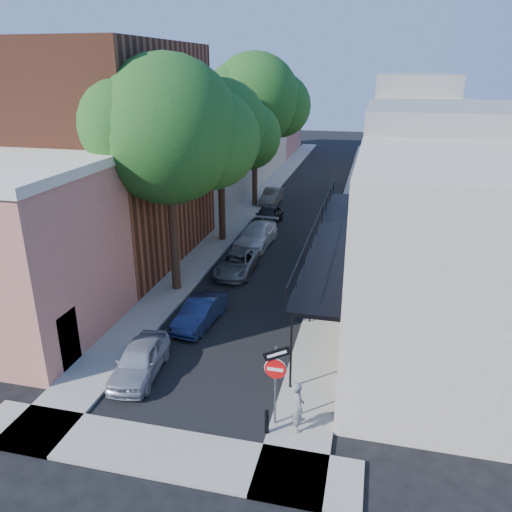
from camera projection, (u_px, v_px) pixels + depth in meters
The scene contains 19 objects.
ground at pixel (170, 431), 15.69m from camera, with size 160.00×160.00×0.00m, color black.
road_surface at pixel (306, 200), 42.95m from camera, with size 6.00×64.00×0.01m, color black.
sidewalk_left at pixel (261, 196), 43.81m from camera, with size 2.00×64.00×0.12m, color gray.
sidewalk_right at pixel (353, 202), 42.06m from camera, with size 2.00×64.00×0.12m, color gray.
sidewalk_cross at pixel (157, 452), 14.76m from camera, with size 12.00×2.00×0.12m, color gray.
buildings_left at pixel (196, 140), 42.10m from camera, with size 10.10×59.10×12.00m.
buildings_right at pixel (421, 153), 38.96m from camera, with size 9.80×55.00×10.00m.
sign_post at pixel (276, 372), 15.16m from camera, with size 0.89×0.17×2.99m.
bollard at pixel (267, 422), 15.30m from camera, with size 0.14×0.14×0.80m, color black.
oak_near at pixel (178, 133), 22.95m from camera, with size 7.48×6.80×11.42m.
oak_mid at pixel (227, 131), 30.49m from camera, with size 6.60×6.00×10.20m.
oak_far at pixel (261, 101), 38.27m from camera, with size 7.70×7.00×11.90m.
parked_car_a at pixel (140, 360), 18.34m from camera, with size 1.48×3.67×1.25m, color #9297A2.
parked_car_b at pixel (200, 312), 21.99m from camera, with size 1.24×3.56×1.17m, color #152042.
parked_car_c at pixel (237, 263), 27.52m from camera, with size 1.88×4.09×1.14m, color slate.
parked_car_d at pixel (257, 235), 31.74m from camera, with size 1.91×4.69×1.36m, color silver.
parked_car_e at pixel (268, 215), 36.05m from camera, with size 1.60×3.97×1.35m, color black.
parked_car_f at pixel (272, 196), 41.60m from camera, with size 1.32×3.78×1.24m, color #615D52.
pedestrian at pixel (298, 406), 15.31m from camera, with size 0.62×0.41×1.70m, color slate.
Camera 1 is at (5.59, -11.72, 10.73)m, focal length 35.00 mm.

